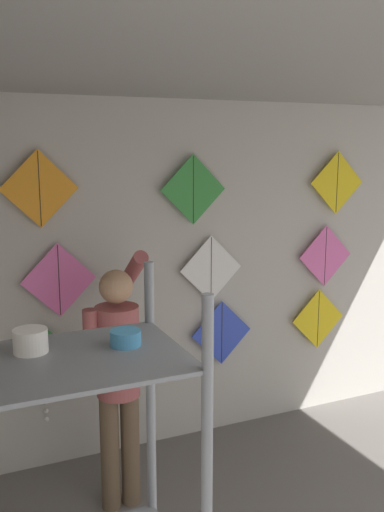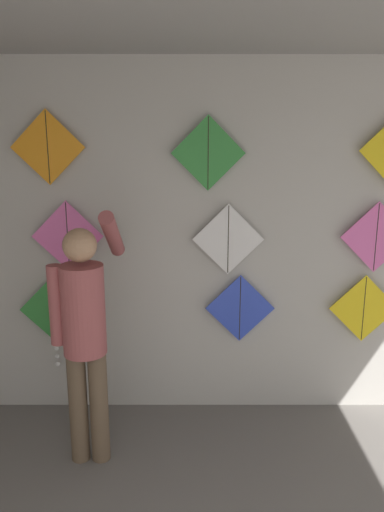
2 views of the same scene
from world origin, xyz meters
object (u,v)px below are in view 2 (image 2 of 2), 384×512
Objects in this scene: kite_2 at (362,308)px; kite_0 at (53,315)px; kite_1 at (238,308)px; kite_3 at (66,236)px; kite_5 at (374,237)px; kite_7 at (206,153)px; kite_6 at (46,147)px; shopkeeper at (83,326)px; kite_4 at (227,239)px.

kite_0 is at bearing -179.98° from kite_2.
kite_1 is 1.46m from kite_3.
kite_5 is at bearing 0.02° from kite_0.
kite_2 is (0.99, 0.00, -0.00)m from kite_1.
kite_2 is at bearing 0.00° from kite_7.
kite_6 is 1.18m from kite_7.
shopkeeper is 3.21× the size of kite_4.
kite_3 is 1.24m from kite_4.
kite_5 is at bearing 0.00° from kite_7.
kite_3 is 0.68m from kite_6.
kite_1 is (1.10, 0.64, -0.11)m from shopkeeper.
shopkeeper is 2.28m from kite_5.
kite_7 is at bearing 180.00° from kite_5.
kite_5 is (2.14, 0.64, 0.47)m from shopkeeper.
kite_7 is at bearing 0.00° from kite_3.
kite_4 is (1.00, 0.64, 0.45)m from shopkeeper.
shopkeeper is at bearing -69.46° from kite_3.
kite_5 is at bearing 0.00° from kite_6.
kite_6 reaches higher than kite_0.
kite_2 is 2.40m from kite_3.
kite_1 is at bearing 0.00° from kite_3.
kite_3 is (-2.33, 0.00, 0.59)m from kite_2.
kite_6 is at bearing 180.00° from kite_1.
kite_3 reaches higher than kite_4.
kite_5 is at bearing 16.11° from shopkeeper.
kite_3 reaches higher than kite_1.
shopkeeper is 1.28m from kite_1.
kite_5 is 1.00× the size of kite_7.
shopkeeper is at bearing -59.14° from kite_0.
shopkeeper reaches higher than kite_5.
kite_4 reaches higher than kite_2.
kite_0 is 1.51m from kite_4.
kite_5 is 1.45m from kite_7.
kite_7 is at bearing 180.00° from kite_2.
shopkeeper is 1.53m from kite_7.
kite_0 is 1.38× the size of kite_5.
kite_3 reaches higher than kite_5.
kite_6 is at bearing 180.00° from kite_7.
kite_6 is at bearing 180.00° from kite_2.
kite_4 is 1.00× the size of kite_7.
kite_4 reaches higher than kite_1.
kite_2 is 1.74m from kite_7.
kite_7 reaches higher than kite_0.
kite_7 is (1.18, 0.00, -0.04)m from kite_6.
shopkeeper is at bearing -61.59° from kite_6.
kite_1 is 1.00× the size of kite_6.
kite_7 is at bearing 180.00° from kite_4.
kite_5 is at bearing 0.00° from kite_2.
kite_1 is 1.00× the size of kite_7.
kite_5 is 1.00× the size of kite_6.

